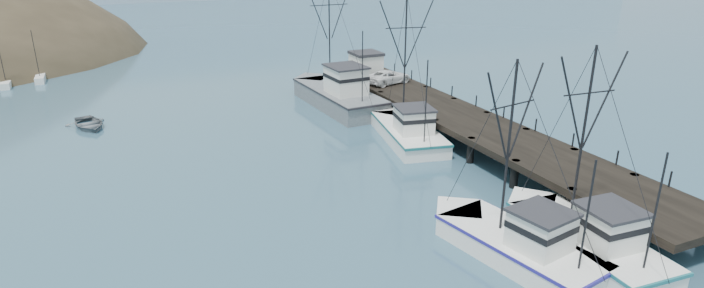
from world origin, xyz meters
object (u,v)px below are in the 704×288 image
object	(u,v)px
trawler_far	(407,130)
motorboat	(89,127)
pickup_truck	(388,77)
trawler_near	(582,237)
pier_shed	(366,65)
trawler_mid	(514,243)
pier	(461,119)
work_vessel	(337,94)

from	to	relation	value
trawler_far	motorboat	bearing A→B (deg)	149.40
trawler_far	pickup_truck	world-z (taller)	trawler_far
trawler_far	pickup_truck	distance (m)	11.99
trawler_near	trawler_far	size ratio (longest dim) A/B	0.92
trawler_near	pier_shed	distance (m)	34.54
trawler_mid	pickup_truck	world-z (taller)	trawler_mid
trawler_near	trawler_mid	size ratio (longest dim) A/B	1.04
pier	pickup_truck	world-z (taller)	pickup_truck
pier_shed	motorboat	distance (m)	28.05
trawler_mid	pier_shed	xyz separation A→B (m)	(7.24, 33.21, 2.60)
trawler_mid	trawler_far	bearing A→B (deg)	77.48
work_vessel	trawler_mid	bearing A→B (deg)	-95.01
pier_shed	motorboat	xyz separation A→B (m)	(-27.84, 0.10, -3.42)
trawler_far	trawler_near	bearing A→B (deg)	-91.12
pier	pier_shed	size ratio (longest dim) A/B	13.75
pier	work_vessel	size ratio (longest dim) A/B	2.81
work_vessel	pickup_truck	size ratio (longest dim) A/B	3.10
trawler_mid	trawler_far	xyz separation A→B (m)	(4.15, 18.68, 0.00)
work_vessel	pier_shed	bearing A→B (deg)	29.78
trawler_mid	pickup_truck	xyz separation A→B (m)	(8.22, 29.81, 1.88)
trawler_far	trawler_mid	bearing A→B (deg)	-102.52
pier	trawler_mid	xyz separation A→B (m)	(-8.48, -17.02, -0.87)
pier_shed	pickup_truck	bearing A→B (deg)	-73.98
trawler_mid	motorboat	size ratio (longest dim) A/B	2.24
trawler_mid	pier	bearing A→B (deg)	63.52
pickup_truck	trawler_mid	bearing A→B (deg)	148.87
pier	trawler_far	bearing A→B (deg)	158.93
motorboat	work_vessel	bearing A→B (deg)	-19.43
trawler_near	pickup_truck	distance (m)	31.24
pier	motorboat	world-z (taller)	pier
trawler_near	pickup_truck	world-z (taller)	trawler_near
trawler_far	pier_shed	xyz separation A→B (m)	(3.09, 14.53, 2.60)
pier_shed	pickup_truck	world-z (taller)	pier_shed
pier	motorboat	xyz separation A→B (m)	(-29.07, 16.30, -1.69)
trawler_near	motorboat	size ratio (longest dim) A/B	2.33
trawler_mid	motorboat	bearing A→B (deg)	121.72
pier_shed	pickup_truck	xyz separation A→B (m)	(0.98, -3.40, -0.72)
pier_shed	motorboat	bearing A→B (deg)	179.79
trawler_far	pier_shed	size ratio (longest dim) A/B	3.83
trawler_mid	trawler_far	distance (m)	19.14
trawler_near	pier_shed	bearing A→B (deg)	84.21
motorboat	pier_shed	bearing A→B (deg)	-13.00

